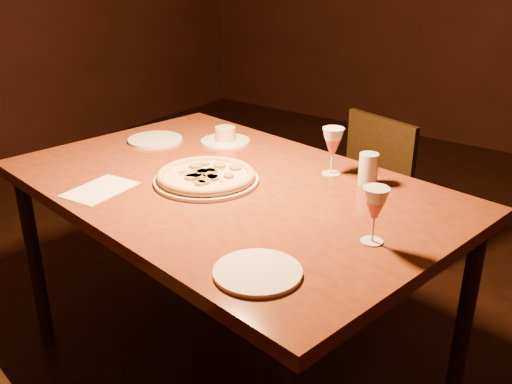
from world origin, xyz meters
The scene contains 11 objects.
floor centered at (0.00, 0.00, 0.00)m, with size 7.00×7.00×0.00m, color black.
dining_table centered at (-0.05, 0.01, 0.76)m, with size 1.70×1.24×0.84m.
chair_far centered at (0.01, 0.92, 0.48)m, with size 0.51×0.51×0.85m.
pizza_plate centered at (-0.12, -0.03, 0.86)m, with size 0.36×0.36×0.04m.
ramekin_saucer centered at (-0.34, 0.35, 0.86)m, with size 0.21×0.21×0.07m.
wine_glass_far centered at (0.19, 0.29, 0.92)m, with size 0.08×0.08×0.17m, color #BF514F, non-canonical shape.
wine_glass_right centered at (0.54, -0.09, 0.92)m, with size 0.07×0.07×0.16m, color #BF514F, non-canonical shape.
water_tumbler centered at (0.34, 0.29, 0.89)m, with size 0.07×0.07×0.11m, color #B1BCC2.
side_plate_left centered at (-0.59, 0.18, 0.84)m, with size 0.23×0.23×0.01m, color silver.
side_plate_near centered at (0.39, -0.41, 0.84)m, with size 0.22×0.22×0.01m, color silver.
menu_card centered at (-0.36, -0.30, 0.84)m, with size 0.16×0.23×0.00m, color white.
Camera 1 is at (1.11, -1.40, 1.59)m, focal length 40.00 mm.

